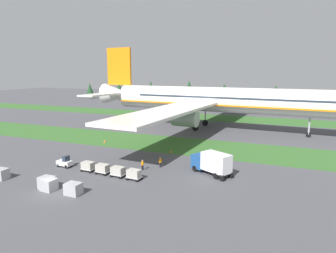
# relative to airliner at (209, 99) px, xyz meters

# --- Properties ---
(ground_plane) EXTENTS (400.00, 400.00, 0.00)m
(ground_plane) POSITION_rel_airliner_xyz_m (-7.38, -51.87, -8.27)
(ground_plane) COLOR #47474C
(grass_strip_near) EXTENTS (320.00, 14.87, 0.01)m
(grass_strip_near) POSITION_rel_airliner_xyz_m (-7.38, -21.03, -8.26)
(grass_strip_near) COLOR #336028
(grass_strip_near) RESTS_ON ground
(grass_strip_far) EXTENTS (320.00, 14.87, 0.01)m
(grass_strip_far) POSITION_rel_airliner_xyz_m (-7.38, 20.70, -8.26)
(grass_strip_far) COLOR #336028
(grass_strip_far) RESTS_ON ground
(airliner) EXTENTS (70.92, 87.07, 23.07)m
(airliner) POSITION_rel_airliner_xyz_m (0.00, 0.00, 0.00)
(airliner) COLOR silver
(airliner) RESTS_ON ground
(baggage_tug) EXTENTS (2.69, 1.48, 1.97)m
(baggage_tug) POSITION_rel_airliner_xyz_m (-13.58, -42.59, -7.45)
(baggage_tug) COLOR silver
(baggage_tug) RESTS_ON ground
(cargo_dolly_lead) EXTENTS (2.30, 1.65, 1.55)m
(cargo_dolly_lead) POSITION_rel_airliner_xyz_m (-8.57, -42.95, -7.35)
(cargo_dolly_lead) COLOR #A3A3A8
(cargo_dolly_lead) RESTS_ON ground
(cargo_dolly_second) EXTENTS (2.30, 1.65, 1.55)m
(cargo_dolly_second) POSITION_rel_airliner_xyz_m (-5.67, -43.16, -7.35)
(cargo_dolly_second) COLOR #A3A3A8
(cargo_dolly_second) RESTS_ON ground
(cargo_dolly_third) EXTENTS (2.30, 1.65, 1.55)m
(cargo_dolly_third) POSITION_rel_airliner_xyz_m (-2.78, -43.37, -7.35)
(cargo_dolly_third) COLOR #A3A3A8
(cargo_dolly_third) RESTS_ON ground
(cargo_dolly_fourth) EXTENTS (2.30, 1.65, 1.55)m
(cargo_dolly_fourth) POSITION_rel_airliner_xyz_m (0.11, -43.58, -7.35)
(cargo_dolly_fourth) COLOR #A3A3A8
(cargo_dolly_fourth) RESTS_ON ground
(catering_truck) EXTENTS (7.21, 5.35, 3.58)m
(catering_truck) POSITION_rel_airliner_xyz_m (10.18, -36.95, -6.31)
(catering_truck) COLOR #1E4C8E
(catering_truck) RESTS_ON ground
(ground_crew_marshaller) EXTENTS (0.36, 0.49, 1.74)m
(ground_crew_marshaller) POSITION_rel_airliner_xyz_m (1.39, -36.74, -7.32)
(ground_crew_marshaller) COLOR black
(ground_crew_marshaller) RESTS_ON ground
(ground_crew_loader) EXTENTS (0.36, 0.54, 1.74)m
(ground_crew_loader) POSITION_rel_airliner_xyz_m (-0.71, -39.20, -7.32)
(ground_crew_loader) COLOR black
(ground_crew_loader) RESTS_ON ground
(uld_container_0) EXTENTS (2.02, 1.63, 1.59)m
(uld_container_0) POSITION_rel_airliner_xyz_m (-18.44, -50.77, -7.47)
(uld_container_0) COLOR #A3A3A8
(uld_container_0) RESTS_ON ground
(uld_container_1) EXTENTS (2.05, 1.67, 1.68)m
(uld_container_1) POSITION_rel_airliner_xyz_m (-9.30, -51.08, -7.42)
(uld_container_1) COLOR #A3A3A8
(uld_container_1) RESTS_ON ground
(uld_container_2) EXTENTS (2.14, 1.78, 1.62)m
(uld_container_2) POSITION_rel_airliner_xyz_m (-8.66, -51.47, -7.46)
(uld_container_2) COLOR #A3A3A8
(uld_container_2) RESTS_ON ground
(uld_container_3) EXTENTS (2.01, 1.61, 1.54)m
(uld_container_3) POSITION_rel_airliner_xyz_m (-4.64, -51.34, -7.50)
(uld_container_3) COLOR #A3A3A8
(uld_container_3) RESTS_ON ground
(taxiway_marker_0) EXTENTS (0.44, 0.44, 0.63)m
(taxiway_marker_0) POSITION_rel_airliner_xyz_m (-17.39, -25.22, -7.95)
(taxiway_marker_0) COLOR orange
(taxiway_marker_0) RESTS_ON ground
(taxiway_marker_1) EXTENTS (0.44, 0.44, 0.56)m
(taxiway_marker_1) POSITION_rel_airliner_xyz_m (-0.40, -27.52, -7.98)
(taxiway_marker_1) COLOR orange
(taxiway_marker_1) RESTS_ON ground
(distant_tree_line) EXTENTS (165.21, 10.18, 12.57)m
(distant_tree_line) POSITION_rel_airliner_xyz_m (-2.18, 66.37, -1.45)
(distant_tree_line) COLOR #4C3823
(distant_tree_line) RESTS_ON ground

